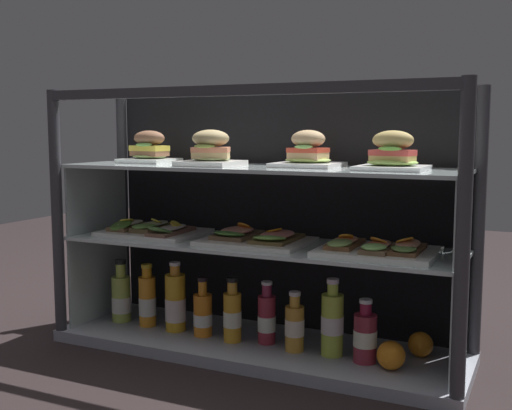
{
  "coord_description": "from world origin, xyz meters",
  "views": [
    {
      "loc": [
        0.86,
        -1.82,
        0.73
      ],
      "look_at": [
        0.0,
        0.0,
        0.49
      ],
      "focal_mm": 44.38,
      "sensor_mm": 36.0,
      "label": 1
    }
  ],
  "objects_px": {
    "plated_roll_sandwich_far_right": "(308,153)",
    "plated_roll_sandwich_mid_right": "(392,156)",
    "plated_roll_sandwich_right_of_center": "(211,152)",
    "open_sandwich_tray_mid_left": "(377,249)",
    "juice_bottle_back_center": "(332,323)",
    "juice_bottle_tucked_behind": "(147,301)",
    "juice_bottle_front_right_end": "(365,336)",
    "plated_roll_sandwich_left_of_center": "(149,150)",
    "juice_bottle_front_fourth": "(232,315)",
    "open_sandwich_tray_near_right_corner": "(152,229)",
    "juice_bottle_near_post": "(175,303)",
    "open_sandwich_tray_far_right": "(256,237)",
    "juice_bottle_front_left_end": "(267,318)",
    "juice_bottle_back_left": "(121,298)",
    "orange_fruit_near_left_post": "(391,355)",
    "orange_fruit_beside_bottles": "(421,344)",
    "juice_bottle_front_middle": "(203,314)",
    "juice_bottle_back_right": "(295,326)"
  },
  "relations": [
    {
      "from": "plated_roll_sandwich_right_of_center",
      "to": "plated_roll_sandwich_far_right",
      "type": "height_order",
      "value": "plated_roll_sandwich_right_of_center"
    },
    {
      "from": "plated_roll_sandwich_left_of_center",
      "to": "juice_bottle_front_middle",
      "type": "bearing_deg",
      "value": -16.16
    },
    {
      "from": "plated_roll_sandwich_far_right",
      "to": "open_sandwich_tray_near_right_corner",
      "type": "xyz_separation_m",
      "value": [
        -0.56,
        -0.05,
        -0.27
      ]
    },
    {
      "from": "juice_bottle_front_fourth",
      "to": "juice_bottle_front_left_end",
      "type": "bearing_deg",
      "value": 16.81
    },
    {
      "from": "juice_bottle_tucked_behind",
      "to": "juice_bottle_back_center",
      "type": "bearing_deg",
      "value": -0.37
    },
    {
      "from": "juice_bottle_near_post",
      "to": "juice_bottle_front_fourth",
      "type": "xyz_separation_m",
      "value": [
        0.23,
        -0.02,
        -0.01
      ]
    },
    {
      "from": "juice_bottle_front_right_end",
      "to": "open_sandwich_tray_mid_left",
      "type": "bearing_deg",
      "value": 11.8
    },
    {
      "from": "plated_roll_sandwich_right_of_center",
      "to": "juice_bottle_near_post",
      "type": "relative_size",
      "value": 0.76
    },
    {
      "from": "juice_bottle_back_center",
      "to": "juice_bottle_tucked_behind",
      "type": "bearing_deg",
      "value": 179.63
    },
    {
      "from": "plated_roll_sandwich_mid_right",
      "to": "open_sandwich_tray_far_right",
      "type": "height_order",
      "value": "plated_roll_sandwich_mid_right"
    },
    {
      "from": "juice_bottle_back_center",
      "to": "plated_roll_sandwich_mid_right",
      "type": "bearing_deg",
      "value": 6.03
    },
    {
      "from": "open_sandwich_tray_far_right",
      "to": "juice_bottle_front_fourth",
      "type": "bearing_deg",
      "value": -150.11
    },
    {
      "from": "plated_roll_sandwich_left_of_center",
      "to": "orange_fruit_beside_bottles",
      "type": "xyz_separation_m",
      "value": [
        0.96,
        0.03,
        -0.58
      ]
    },
    {
      "from": "juice_bottle_back_center",
      "to": "juice_bottle_front_right_end",
      "type": "bearing_deg",
      "value": -7.82
    },
    {
      "from": "open_sandwich_tray_far_right",
      "to": "juice_bottle_front_right_end",
      "type": "height_order",
      "value": "open_sandwich_tray_far_right"
    },
    {
      "from": "juice_bottle_near_post",
      "to": "open_sandwich_tray_near_right_corner",
      "type": "bearing_deg",
      "value": 170.25
    },
    {
      "from": "open_sandwich_tray_mid_left",
      "to": "juice_bottle_front_left_end",
      "type": "height_order",
      "value": "open_sandwich_tray_mid_left"
    },
    {
      "from": "plated_roll_sandwich_far_right",
      "to": "open_sandwich_tray_far_right",
      "type": "bearing_deg",
      "value": -162.69
    },
    {
      "from": "juice_bottle_front_middle",
      "to": "juice_bottle_front_fourth",
      "type": "height_order",
      "value": "juice_bottle_front_fourth"
    },
    {
      "from": "plated_roll_sandwich_right_of_center",
      "to": "juice_bottle_back_left",
      "type": "distance_m",
      "value": 0.66
    },
    {
      "from": "juice_bottle_front_fourth",
      "to": "plated_roll_sandwich_far_right",
      "type": "bearing_deg",
      "value": 21.26
    },
    {
      "from": "plated_roll_sandwich_mid_right",
      "to": "open_sandwich_tray_near_right_corner",
      "type": "bearing_deg",
      "value": 179.86
    },
    {
      "from": "open_sandwich_tray_mid_left",
      "to": "open_sandwich_tray_far_right",
      "type": "bearing_deg",
      "value": 175.78
    },
    {
      "from": "orange_fruit_near_left_post",
      "to": "juice_bottle_back_left",
      "type": "bearing_deg",
      "value": 176.99
    },
    {
      "from": "plated_roll_sandwich_far_right",
      "to": "juice_bottle_tucked_behind",
      "type": "distance_m",
      "value": 0.78
    },
    {
      "from": "plated_roll_sandwich_right_of_center",
      "to": "open_sandwich_tray_mid_left",
      "type": "distance_m",
      "value": 0.61
    },
    {
      "from": "plated_roll_sandwich_left_of_center",
      "to": "juice_bottle_tucked_behind",
      "type": "distance_m",
      "value": 0.53
    },
    {
      "from": "plated_roll_sandwich_left_of_center",
      "to": "open_sandwich_tray_near_right_corner",
      "type": "relative_size",
      "value": 0.51
    },
    {
      "from": "juice_bottle_front_right_end",
      "to": "open_sandwich_tray_near_right_corner",
      "type": "bearing_deg",
      "value": 177.46
    },
    {
      "from": "juice_bottle_tucked_behind",
      "to": "juice_bottle_back_right",
      "type": "height_order",
      "value": "juice_bottle_tucked_behind"
    },
    {
      "from": "plated_roll_sandwich_mid_right",
      "to": "juice_bottle_near_post",
      "type": "xyz_separation_m",
      "value": [
        -0.73,
        -0.02,
        -0.52
      ]
    },
    {
      "from": "juice_bottle_tucked_behind",
      "to": "plated_roll_sandwich_far_right",
      "type": "bearing_deg",
      "value": 6.61
    },
    {
      "from": "plated_roll_sandwich_left_of_center",
      "to": "juice_bottle_front_fourth",
      "type": "relative_size",
      "value": 0.81
    },
    {
      "from": "plated_roll_sandwich_right_of_center",
      "to": "plated_roll_sandwich_far_right",
      "type": "relative_size",
      "value": 0.91
    },
    {
      "from": "open_sandwich_tray_mid_left",
      "to": "juice_bottle_front_fourth",
      "type": "xyz_separation_m",
      "value": [
        -0.47,
        -0.01,
        -0.26
      ]
    },
    {
      "from": "open_sandwich_tray_far_right",
      "to": "plated_roll_sandwich_mid_right",
      "type": "bearing_deg",
      "value": -0.49
    },
    {
      "from": "juice_bottle_front_fourth",
      "to": "juice_bottle_back_center",
      "type": "height_order",
      "value": "juice_bottle_back_center"
    },
    {
      "from": "plated_roll_sandwich_right_of_center",
      "to": "open_sandwich_tray_mid_left",
      "type": "relative_size",
      "value": 0.53
    },
    {
      "from": "open_sandwich_tray_far_right",
      "to": "juice_bottle_front_left_end",
      "type": "height_order",
      "value": "open_sandwich_tray_far_right"
    },
    {
      "from": "juice_bottle_front_middle",
      "to": "orange_fruit_beside_bottles",
      "type": "height_order",
      "value": "juice_bottle_front_middle"
    },
    {
      "from": "plated_roll_sandwich_left_of_center",
      "to": "juice_bottle_front_right_end",
      "type": "distance_m",
      "value": 0.98
    },
    {
      "from": "juice_bottle_back_left",
      "to": "juice_bottle_tucked_behind",
      "type": "height_order",
      "value": "juice_bottle_back_left"
    },
    {
      "from": "open_sandwich_tray_far_right",
      "to": "juice_bottle_front_left_end",
      "type": "distance_m",
      "value": 0.27
    },
    {
      "from": "juice_bottle_front_middle",
      "to": "juice_bottle_back_right",
      "type": "xyz_separation_m",
      "value": [
        0.33,
        -0.01,
        0.01
      ]
    },
    {
      "from": "juice_bottle_back_left",
      "to": "orange_fruit_near_left_post",
      "type": "xyz_separation_m",
      "value": [
        1.0,
        -0.05,
        -0.04
      ]
    },
    {
      "from": "juice_bottle_front_left_end",
      "to": "orange_fruit_beside_bottles",
      "type": "height_order",
      "value": "juice_bottle_front_left_end"
    },
    {
      "from": "open_sandwich_tray_far_right",
      "to": "juice_bottle_back_left",
      "type": "bearing_deg",
      "value": -179.0
    },
    {
      "from": "open_sandwich_tray_near_right_corner",
      "to": "juice_bottle_near_post",
      "type": "height_order",
      "value": "open_sandwich_tray_near_right_corner"
    },
    {
      "from": "plated_roll_sandwich_far_right",
      "to": "plated_roll_sandwich_mid_right",
      "type": "xyz_separation_m",
      "value": [
        0.28,
        -0.05,
        -0.0
      ]
    },
    {
      "from": "orange_fruit_near_left_post",
      "to": "plated_roll_sandwich_far_right",
      "type": "bearing_deg",
      "value": 159.85
    }
  ]
}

